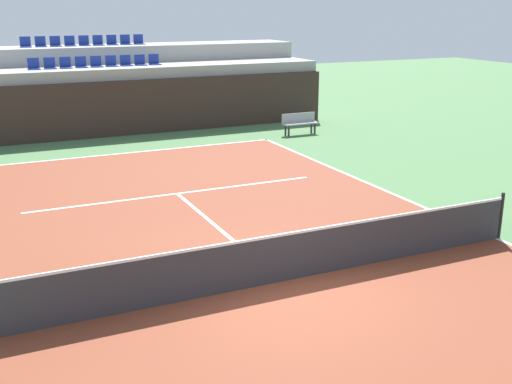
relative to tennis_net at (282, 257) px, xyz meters
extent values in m
plane|color=#477042|center=(0.00, 0.00, -0.51)|extent=(80.00, 80.00, 0.00)
cube|color=brown|center=(0.00, 0.00, -0.50)|extent=(11.00, 24.00, 0.01)
cube|color=white|center=(0.00, 11.95, -0.50)|extent=(11.00, 0.10, 0.00)
cube|color=white|center=(5.45, 0.00, -0.50)|extent=(0.10, 24.00, 0.00)
cube|color=white|center=(0.00, 6.40, -0.50)|extent=(8.26, 0.10, 0.00)
cube|color=white|center=(0.00, 3.20, -0.50)|extent=(0.10, 6.40, 0.00)
cube|color=#33231E|center=(0.00, 15.23, 0.58)|extent=(19.19, 0.30, 2.18)
cube|color=#9E9E99|center=(0.00, 16.58, 0.80)|extent=(19.19, 2.40, 2.63)
cube|color=#9E9E99|center=(0.00, 18.98, 1.16)|extent=(19.19, 2.40, 3.34)
cube|color=navy|center=(-2.44, 16.58, 2.14)|extent=(0.44, 0.44, 0.04)
cube|color=navy|center=(-2.44, 16.78, 2.36)|extent=(0.44, 0.04, 0.40)
cube|color=navy|center=(-1.83, 16.58, 2.14)|extent=(0.44, 0.44, 0.04)
cube|color=navy|center=(-1.83, 16.78, 2.36)|extent=(0.44, 0.04, 0.40)
cube|color=navy|center=(-1.22, 16.58, 2.14)|extent=(0.44, 0.44, 0.04)
cube|color=navy|center=(-1.22, 16.78, 2.36)|extent=(0.44, 0.04, 0.40)
cube|color=navy|center=(-0.61, 16.58, 2.14)|extent=(0.44, 0.44, 0.04)
cube|color=navy|center=(-0.61, 16.78, 2.36)|extent=(0.44, 0.04, 0.40)
cube|color=navy|center=(0.00, 16.58, 2.14)|extent=(0.44, 0.44, 0.04)
cube|color=navy|center=(0.00, 16.78, 2.36)|extent=(0.44, 0.04, 0.40)
cube|color=navy|center=(0.61, 16.58, 2.14)|extent=(0.44, 0.44, 0.04)
cube|color=navy|center=(0.61, 16.78, 2.36)|extent=(0.44, 0.04, 0.40)
cube|color=navy|center=(1.22, 16.58, 2.14)|extent=(0.44, 0.44, 0.04)
cube|color=navy|center=(1.22, 16.78, 2.36)|extent=(0.44, 0.04, 0.40)
cube|color=navy|center=(1.83, 16.58, 2.14)|extent=(0.44, 0.44, 0.04)
cube|color=navy|center=(1.83, 16.78, 2.36)|extent=(0.44, 0.04, 0.40)
cube|color=navy|center=(2.44, 16.58, 2.14)|extent=(0.44, 0.44, 0.04)
cube|color=navy|center=(2.44, 16.78, 2.36)|extent=(0.44, 0.04, 0.40)
cube|color=navy|center=(-2.44, 18.98, 2.85)|extent=(0.44, 0.44, 0.04)
cube|color=navy|center=(-2.44, 19.18, 3.07)|extent=(0.44, 0.04, 0.40)
cube|color=navy|center=(-1.83, 18.98, 2.85)|extent=(0.44, 0.44, 0.04)
cube|color=navy|center=(-1.83, 19.18, 3.07)|extent=(0.44, 0.04, 0.40)
cube|color=navy|center=(-1.22, 18.98, 2.85)|extent=(0.44, 0.44, 0.04)
cube|color=navy|center=(-1.22, 19.18, 3.07)|extent=(0.44, 0.04, 0.40)
cube|color=navy|center=(-0.61, 18.98, 2.85)|extent=(0.44, 0.44, 0.04)
cube|color=navy|center=(-0.61, 19.18, 3.07)|extent=(0.44, 0.04, 0.40)
cube|color=navy|center=(0.00, 18.98, 2.85)|extent=(0.44, 0.44, 0.04)
cube|color=navy|center=(0.00, 19.18, 3.07)|extent=(0.44, 0.04, 0.40)
cube|color=navy|center=(0.61, 18.98, 2.85)|extent=(0.44, 0.44, 0.04)
cube|color=navy|center=(0.61, 19.18, 3.07)|extent=(0.44, 0.04, 0.40)
cube|color=navy|center=(1.22, 18.98, 2.85)|extent=(0.44, 0.44, 0.04)
cube|color=navy|center=(1.22, 19.18, 3.07)|extent=(0.44, 0.04, 0.40)
cube|color=navy|center=(1.83, 18.98, 2.85)|extent=(0.44, 0.44, 0.04)
cube|color=navy|center=(1.83, 19.18, 3.07)|extent=(0.44, 0.04, 0.40)
cube|color=navy|center=(2.44, 18.98, 2.85)|extent=(0.44, 0.44, 0.04)
cube|color=navy|center=(2.44, 19.18, 3.07)|extent=(0.44, 0.04, 0.40)
cylinder|color=black|center=(5.50, 0.00, 0.04)|extent=(0.08, 0.08, 1.07)
cube|color=#333338|center=(0.00, 0.00, -0.04)|extent=(10.90, 0.02, 0.92)
cube|color=white|center=(0.00, 0.00, 0.45)|extent=(10.90, 0.04, 0.05)
cube|color=#99999E|center=(7.17, 12.35, -0.06)|extent=(1.50, 0.40, 0.05)
cube|color=#99999E|center=(7.17, 12.53, 0.16)|extent=(1.50, 0.04, 0.36)
cube|color=#2D2D33|center=(6.57, 12.21, -0.30)|extent=(0.06, 0.06, 0.42)
cube|color=#2D2D33|center=(7.77, 12.21, -0.30)|extent=(0.06, 0.06, 0.42)
cube|color=#2D2D33|center=(6.57, 12.49, -0.30)|extent=(0.06, 0.06, 0.42)
cube|color=#2D2D33|center=(7.77, 12.49, -0.30)|extent=(0.06, 0.06, 0.42)
camera|label=1|loc=(-5.09, -9.80, 4.57)|focal=44.25mm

